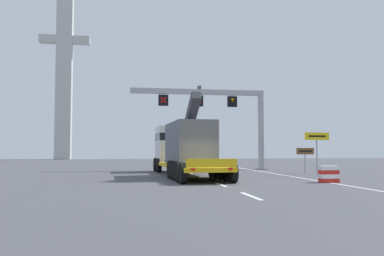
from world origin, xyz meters
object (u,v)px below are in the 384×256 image
Objects in this scene: overhead_lane_gantry at (217,105)px; crash_barrier_striped at (329,174)px; tourist_info_sign_brown at (305,154)px; bridge_pylon_distant at (64,61)px; heavy_haul_truck_yellow at (182,147)px; exit_sign_yellow at (317,142)px.

crash_barrier_striped is (3.07, -13.94, -5.29)m from overhead_lane_gantry.
bridge_pylon_distant is (-25.13, 46.07, 16.69)m from tourist_info_sign_brown.
heavy_haul_truck_yellow is 10.52m from crash_barrier_striped.
tourist_info_sign_brown is (5.58, -5.71, -4.30)m from overhead_lane_gantry.
bridge_pylon_distant reaches higher than tourist_info_sign_brown.
bridge_pylon_distant reaches higher than heavy_haul_truck_yellow.
bridge_pylon_distant is at bearing 118.61° from tourist_info_sign_brown.
heavy_haul_truck_yellow is 4.76× the size of exit_sign_yellow.
overhead_lane_gantry is 0.86× the size of heavy_haul_truck_yellow.
heavy_haul_truck_yellow is 0.40× the size of bridge_pylon_distant.
overhead_lane_gantry is 11.82× the size of crash_barrier_striped.
heavy_haul_truck_yellow is (-3.92, -6.23, -3.75)m from overhead_lane_gantry.
tourist_info_sign_brown is 1.86× the size of crash_barrier_striped.
heavy_haul_truck_yellow is 13.80× the size of crash_barrier_striped.
overhead_lane_gantry is 0.34× the size of bridge_pylon_distant.
bridge_pylon_distant is at bearing 112.61° from crash_barrier_striped.
tourist_info_sign_brown is at bearing -45.68° from overhead_lane_gantry.
overhead_lane_gantry is at bearing 122.64° from exit_sign_yellow.
heavy_haul_truck_yellow reaches higher than tourist_info_sign_brown.
tourist_info_sign_brown is 8.66m from crash_barrier_striped.
overhead_lane_gantry is at bearing 134.32° from tourist_info_sign_brown.
bridge_pylon_distant reaches higher than exit_sign_yellow.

